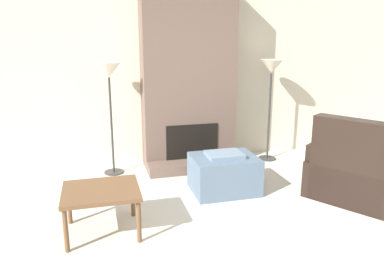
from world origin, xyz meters
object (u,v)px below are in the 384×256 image
at_px(side_table, 101,194).
at_px(floor_lamp_left, 109,78).
at_px(floor_lamp_right, 271,74).
at_px(ottoman, 224,173).
at_px(armchair, 355,174).

relative_size(side_table, floor_lamp_left, 0.47).
height_order(side_table, floor_lamp_right, floor_lamp_right).
height_order(ottoman, floor_lamp_right, floor_lamp_right).
xyz_separation_m(ottoman, side_table, (-1.48, -0.64, 0.17)).
relative_size(ottoman, floor_lamp_right, 0.51).
relative_size(ottoman, floor_lamp_left, 0.51).
bearing_deg(side_table, ottoman, 23.35).
relative_size(ottoman, armchair, 0.61).
distance_m(armchair, side_table, 2.88).
distance_m(ottoman, armchair, 1.53).
xyz_separation_m(armchair, side_table, (-2.88, -0.04, 0.09)).
height_order(armchair, floor_lamp_right, floor_lamp_right).
height_order(side_table, floor_lamp_left, floor_lamp_left).
bearing_deg(floor_lamp_left, side_table, -96.91).
bearing_deg(floor_lamp_right, armchair, -78.20).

